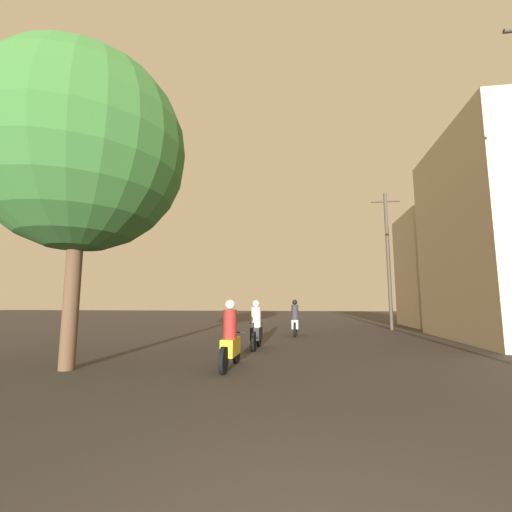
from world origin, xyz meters
name	(u,v)px	position (x,y,z in m)	size (l,w,h in m)	color
motorcycle_yellow	(230,341)	(-1.94, 6.37, 0.64)	(0.60, 2.00, 1.61)	black
motorcycle_black	(256,329)	(-1.82, 9.82, 0.64)	(0.60, 1.89, 1.63)	black
motorcycle_silver	(295,321)	(-0.67, 14.55, 0.67)	(0.60, 2.00, 1.67)	black
building_right_near	(507,234)	(8.07, 13.31, 4.32)	(4.71, 7.36, 8.64)	beige
building_right_far	(439,270)	(8.43, 21.82, 3.66)	(4.26, 5.12, 7.31)	beige
utility_pole_far	(388,257)	(4.62, 18.73, 4.15)	(1.60, 0.20, 7.98)	#4C4238
street_tree	(82,151)	(-5.64, 5.63, 5.32)	(5.11, 5.11, 7.89)	brown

